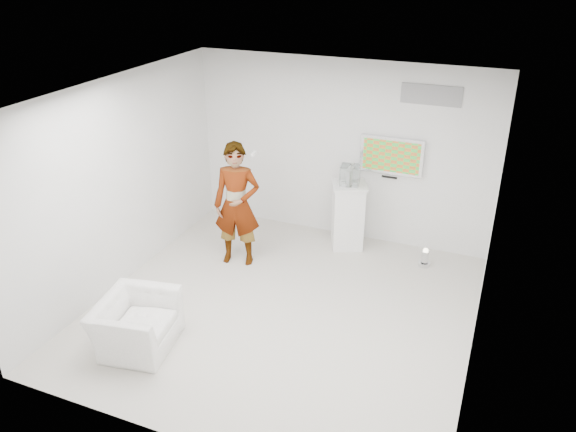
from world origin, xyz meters
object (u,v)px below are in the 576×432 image
object	(u,v)px
tv	(392,156)
armchair	(136,324)
floor_uplight	(425,258)
person	(237,205)
pedestal	(348,215)

from	to	relation	value
tv	armchair	xyz separation A→B (m)	(-2.24, -3.85, -1.23)
tv	armchair	distance (m)	4.62
tv	floor_uplight	xyz separation A→B (m)	(0.76, -0.54, -1.40)
person	floor_uplight	bearing A→B (deg)	4.97
person	pedestal	xyz separation A→B (m)	(1.44, 1.13, -0.42)
person	floor_uplight	world-z (taller)	person
person	armchair	world-z (taller)	person
person	floor_uplight	size ratio (longest dim) A/B	6.65
armchair	pedestal	distance (m)	3.88
armchair	pedestal	world-z (taller)	pedestal
person	armchair	distance (m)	2.46
pedestal	floor_uplight	size ratio (longest dim) A/B	3.78
tv	pedestal	xyz separation A→B (m)	(-0.57, -0.35, -0.99)
pedestal	person	bearing A→B (deg)	-141.81
armchair	floor_uplight	world-z (taller)	armchair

